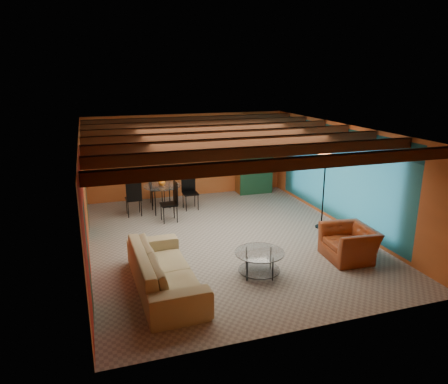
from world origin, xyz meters
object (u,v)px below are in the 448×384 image
object	(u,v)px
sofa	(165,269)
potted_plant	(254,127)
coffee_table	(259,263)
vase	(161,171)
floor_lamp	(324,192)
armoire	(254,164)
armchair	(349,243)
dining_table	(162,194)

from	to	relation	value
sofa	potted_plant	size ratio (longest dim) A/B	5.24
coffee_table	potted_plant	world-z (taller)	potted_plant
coffee_table	vase	size ratio (longest dim) A/B	4.81
floor_lamp	potted_plant	world-z (taller)	potted_plant
sofa	armoire	size ratio (longest dim) A/B	1.39
armoire	vase	distance (m)	3.54
armchair	potted_plant	bearing A→B (deg)	-176.11
armoire	floor_lamp	size ratio (longest dim) A/B	1.00
coffee_table	floor_lamp	world-z (taller)	floor_lamp
potted_plant	dining_table	bearing A→B (deg)	-160.67
dining_table	sofa	bearing A→B (deg)	-99.59
armchair	vase	distance (m)	5.63
coffee_table	floor_lamp	distance (m)	3.38
coffee_table	dining_table	size ratio (longest dim) A/B	0.46
armchair	vase	world-z (taller)	vase
armchair	armoire	size ratio (longest dim) A/B	0.57
coffee_table	dining_table	world-z (taller)	dining_table
armoire	vase	xyz separation A→B (m)	(-3.33, -1.17, 0.24)
armchair	floor_lamp	bearing A→B (deg)	170.46
armchair	vase	xyz separation A→B (m)	(-3.33, 4.45, 0.87)
vase	floor_lamp	bearing A→B (deg)	-34.18
coffee_table	potted_plant	size ratio (longest dim) A/B	1.93
potted_plant	armchair	bearing A→B (deg)	-90.00
sofa	vase	bearing A→B (deg)	-11.16
coffee_table	armchair	bearing A→B (deg)	2.85
floor_lamp	armoire	bearing A→B (deg)	96.87
armchair	potted_plant	xyz separation A→B (m)	(-0.00, 5.62, 1.87)
sofa	floor_lamp	world-z (taller)	floor_lamp
sofa	floor_lamp	size ratio (longest dim) A/B	1.38
potted_plant	vase	xyz separation A→B (m)	(-3.33, -1.17, -1.00)
dining_table	armchair	bearing A→B (deg)	-53.19
floor_lamp	potted_plant	bearing A→B (deg)	96.87
floor_lamp	vase	world-z (taller)	floor_lamp
dining_table	potted_plant	bearing A→B (deg)	19.33
vase	armchair	bearing A→B (deg)	-53.19
sofa	coffee_table	bearing A→B (deg)	-92.58
sofa	dining_table	size ratio (longest dim) A/B	1.26
armchair	vase	bearing A→B (deg)	-139.30
vase	armoire	bearing A→B (deg)	19.33
armchair	coffee_table	bearing A→B (deg)	-83.26
armchair	dining_table	size ratio (longest dim) A/B	0.51
potted_plant	vase	size ratio (longest dim) A/B	2.50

